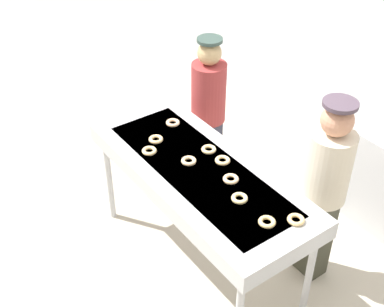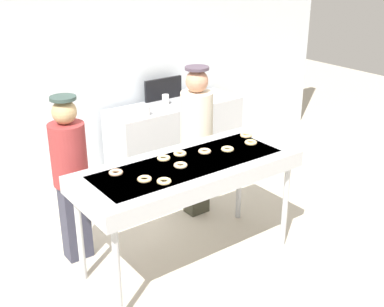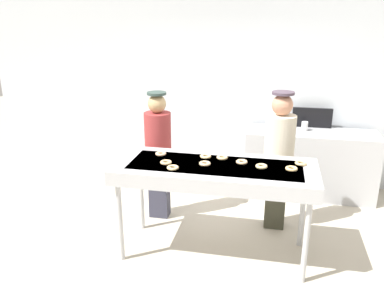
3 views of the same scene
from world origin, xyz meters
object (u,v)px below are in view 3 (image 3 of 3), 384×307
at_px(plain_donut_4, 161,154).
at_px(plain_donut_8, 261,166).
at_px(plain_donut_9, 205,164).
at_px(plain_donut_1, 242,162).
at_px(plain_donut_7, 301,163).
at_px(plain_donut_2, 166,162).
at_px(plain_donut_3, 173,168).
at_px(menu_display, 312,118).
at_px(plain_donut_5, 206,156).
at_px(plain_donut_6, 291,169).
at_px(worker_assistant, 158,149).
at_px(prep_counter, 309,164).
at_px(plain_donut_0, 222,157).
at_px(worker_baker, 279,153).
at_px(fryer_conveyor, 215,172).
at_px(paper_cup_1, 305,126).
at_px(paper_cup_0, 272,129).

distance_m(plain_donut_4, plain_donut_8, 1.11).
bearing_deg(plain_donut_9, plain_donut_1, 19.03).
xyz_separation_m(plain_donut_7, plain_donut_8, (-0.39, -0.17, 0.00)).
distance_m(plain_donut_2, plain_donut_3, 0.17).
height_order(plain_donut_1, menu_display, menu_display).
bearing_deg(plain_donut_2, plain_donut_5, 36.30).
height_order(plain_donut_6, worker_assistant, worker_assistant).
bearing_deg(plain_donut_1, plain_donut_8, -22.70).
bearing_deg(plain_donut_1, menu_display, 66.99).
xyz_separation_m(plain_donut_1, plain_donut_7, (0.59, 0.08, 0.00)).
xyz_separation_m(plain_donut_3, worker_assistant, (-0.42, 0.91, -0.13)).
height_order(plain_donut_9, worker_assistant, worker_assistant).
bearing_deg(prep_counter, plain_donut_4, -136.80).
relative_size(plain_donut_7, menu_display, 0.22).
height_order(plain_donut_0, plain_donut_3, same).
relative_size(prep_counter, menu_display, 3.24).
distance_m(plain_donut_3, plain_donut_9, 0.34).
bearing_deg(plain_donut_9, plain_donut_3, -148.28).
distance_m(plain_donut_7, worker_baker, 0.59).
distance_m(fryer_conveyor, plain_donut_0, 0.22).
bearing_deg(plain_donut_7, plain_donut_8, -156.42).
bearing_deg(plain_donut_8, paper_cup_1, 74.22).
height_order(plain_donut_1, plain_donut_6, same).
xyz_separation_m(plain_donut_0, worker_assistant, (-0.86, 0.51, -0.13)).
bearing_deg(paper_cup_0, plain_donut_0, -109.58).
height_order(plain_donut_4, paper_cup_1, paper_cup_1).
distance_m(worker_assistant, menu_display, 2.34).
bearing_deg(worker_assistant, plain_donut_2, 120.68).
bearing_deg(plain_donut_7, paper_cup_0, 102.50).
height_order(plain_donut_3, prep_counter, plain_donut_3).
bearing_deg(paper_cup_1, plain_donut_7, -94.33).
distance_m(fryer_conveyor, menu_display, 2.32).
bearing_deg(prep_counter, plain_donut_3, -126.63).
xyz_separation_m(plain_donut_4, plain_donut_9, (0.52, -0.20, 0.00)).
distance_m(plain_donut_0, plain_donut_3, 0.59).
bearing_deg(plain_donut_2, worker_baker, 35.04).
height_order(plain_donut_5, plain_donut_7, same).
bearing_deg(menu_display, plain_donut_4, -132.55).
distance_m(worker_assistant, prep_counter, 2.23).
distance_m(plain_donut_4, paper_cup_1, 2.31).
distance_m(plain_donut_2, plain_donut_8, 0.97).
distance_m(worker_baker, paper_cup_1, 1.17).
bearing_deg(plain_donut_4, plain_donut_6, -6.84).
height_order(plain_donut_2, plain_donut_9, same).
relative_size(plain_donut_1, plain_donut_9, 1.00).
distance_m(plain_donut_3, plain_donut_8, 0.89).
height_order(plain_donut_7, plain_donut_9, same).
height_order(plain_donut_6, plain_donut_7, same).
distance_m(paper_cup_0, menu_display, 0.71).
height_order(plain_donut_2, worker_baker, worker_baker).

